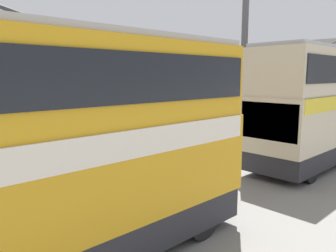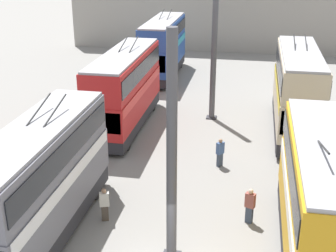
{
  "view_description": "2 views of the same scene",
  "coord_description": "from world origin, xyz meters",
  "px_view_note": "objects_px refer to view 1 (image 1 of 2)",
  "views": [
    {
      "loc": [
        -0.1,
        -11.49,
        4.05
      ],
      "look_at": [
        11.2,
        0.44,
        1.52
      ],
      "focal_mm": 35.0,
      "sensor_mm": 36.0,
      "label": 1
    },
    {
      "loc": [
        -13.29,
        -2.65,
        11.48
      ],
      "look_at": [
        8.47,
        1.45,
        2.67
      ],
      "focal_mm": 50.0,
      "sensor_mm": 36.0,
      "label": 2
    }
  ],
  "objects_px": {
    "person_by_left_row": "(83,183)",
    "bus_right_mid": "(152,94)",
    "bus_left_near": "(48,141)",
    "bus_left_far": "(323,99)",
    "person_aisle_midway": "(169,148)",
    "bus_right_far": "(254,88)"
  },
  "relations": [
    {
      "from": "bus_left_near",
      "to": "bus_right_far",
      "type": "xyz_separation_m",
      "value": [
        24.58,
        10.82,
        0.07
      ]
    },
    {
      "from": "bus_right_mid",
      "to": "person_by_left_row",
      "type": "relative_size",
      "value": 6.08
    },
    {
      "from": "person_aisle_midway",
      "to": "person_by_left_row",
      "type": "height_order",
      "value": "person_by_left_row"
    },
    {
      "from": "bus_left_near",
      "to": "person_aisle_midway",
      "type": "xyz_separation_m",
      "value": [
        7.28,
        4.23,
        -1.96
      ]
    },
    {
      "from": "bus_left_near",
      "to": "bus_right_mid",
      "type": "xyz_separation_m",
      "value": [
        11.95,
        10.82,
        -0.0
      ]
    },
    {
      "from": "bus_left_near",
      "to": "person_aisle_midway",
      "type": "relative_size",
      "value": 5.88
    },
    {
      "from": "bus_right_far",
      "to": "bus_left_far",
      "type": "bearing_deg",
      "value": -136.61
    },
    {
      "from": "bus_left_far",
      "to": "person_aisle_midway",
      "type": "relative_size",
      "value": 6.1
    },
    {
      "from": "bus_left_near",
      "to": "bus_right_mid",
      "type": "relative_size",
      "value": 0.95
    },
    {
      "from": "bus_left_far",
      "to": "person_by_left_row",
      "type": "bearing_deg",
      "value": 167.24
    },
    {
      "from": "bus_right_far",
      "to": "person_by_left_row",
      "type": "distance_m",
      "value": 24.11
    },
    {
      "from": "person_aisle_midway",
      "to": "person_by_left_row",
      "type": "relative_size",
      "value": 0.98
    },
    {
      "from": "bus_left_near",
      "to": "person_by_left_row",
      "type": "bearing_deg",
      "value": 50.97
    },
    {
      "from": "person_aisle_midway",
      "to": "bus_left_near",
      "type": "bearing_deg",
      "value": -20.98
    },
    {
      "from": "bus_left_near",
      "to": "person_by_left_row",
      "type": "distance_m",
      "value": 3.77
    },
    {
      "from": "bus_right_far",
      "to": "person_aisle_midway",
      "type": "xyz_separation_m",
      "value": [
        -17.3,
        -6.58,
        -2.03
      ]
    },
    {
      "from": "person_by_left_row",
      "to": "bus_right_mid",
      "type": "bearing_deg",
      "value": -118.11
    },
    {
      "from": "bus_left_near",
      "to": "bus_left_far",
      "type": "bearing_deg",
      "value": 0.0
    },
    {
      "from": "bus_right_far",
      "to": "person_by_left_row",
      "type": "xyz_separation_m",
      "value": [
        -22.55,
        -8.3,
        -2.01
      ]
    },
    {
      "from": "bus_right_mid",
      "to": "bus_right_far",
      "type": "height_order",
      "value": "bus_right_far"
    },
    {
      "from": "bus_left_far",
      "to": "person_by_left_row",
      "type": "height_order",
      "value": "bus_left_far"
    },
    {
      "from": "bus_left_far",
      "to": "bus_right_far",
      "type": "relative_size",
      "value": 1.01
    }
  ]
}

